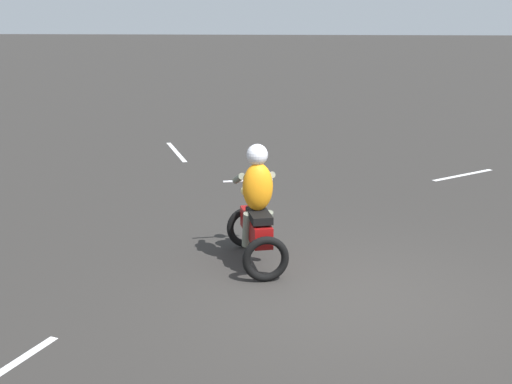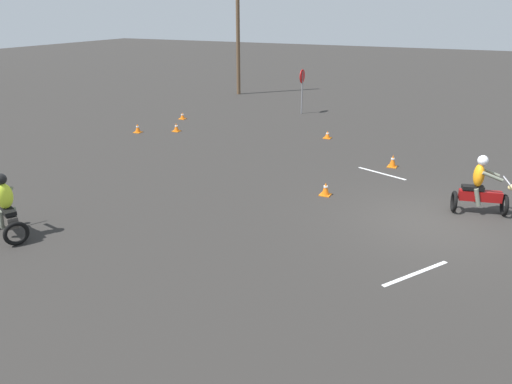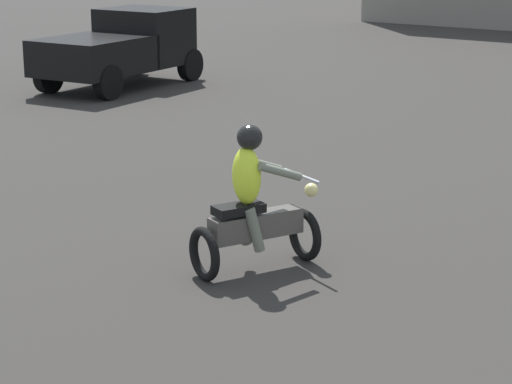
{
  "view_description": "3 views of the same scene",
  "coord_description": "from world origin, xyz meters",
  "px_view_note": "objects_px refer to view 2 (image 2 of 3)",
  "views": [
    {
      "loc": [
        0.74,
        7.97,
        3.49
      ],
      "look_at": [
        1.19,
        -1.07,
        1.0
      ],
      "focal_mm": 50.0,
      "sensor_mm": 36.0,
      "label": 1
    },
    {
      "loc": [
        -12.92,
        -1.07,
        5.38
      ],
      "look_at": [
        -2.13,
        4.14,
        0.9
      ],
      "focal_mm": 35.0,
      "sensor_mm": 36.0,
      "label": 2
    },
    {
      "loc": [
        0.53,
        0.71,
        3.79
      ],
      "look_at": [
        -5.44,
        9.34,
        0.9
      ],
      "focal_mm": 70.0,
      "sensor_mm": 36.0,
      "label": 3
    }
  ],
  "objects_px": {
    "motorcycle_rider_background": "(6,209)",
    "traffic_cone_near_right": "(176,128)",
    "stop_sign": "(302,82)",
    "utility_pole_near": "(238,27)",
    "traffic_cone_far_right": "(327,135)",
    "traffic_cone_far_center": "(393,161)",
    "traffic_cone_mid_center": "(138,128)",
    "traffic_cone_mid_left": "(182,116)",
    "traffic_cone_near_left": "(326,189)",
    "motorcycle_rider_foreground": "(480,189)"
  },
  "relations": [
    {
      "from": "motorcycle_rider_background",
      "to": "traffic_cone_near_right",
      "type": "relative_size",
      "value": 4.46
    },
    {
      "from": "stop_sign",
      "to": "utility_pole_near",
      "type": "relative_size",
      "value": 0.28
    },
    {
      "from": "traffic_cone_far_right",
      "to": "traffic_cone_far_center",
      "type": "height_order",
      "value": "traffic_cone_far_center"
    },
    {
      "from": "traffic_cone_mid_center",
      "to": "traffic_cone_mid_left",
      "type": "height_order",
      "value": "traffic_cone_mid_center"
    },
    {
      "from": "traffic_cone_near_left",
      "to": "traffic_cone_mid_center",
      "type": "xyz_separation_m",
      "value": [
        3.94,
        10.17,
        -0.0
      ]
    },
    {
      "from": "stop_sign",
      "to": "traffic_cone_far_right",
      "type": "xyz_separation_m",
      "value": [
        -4.49,
        -2.93,
        -1.48
      ]
    },
    {
      "from": "motorcycle_rider_foreground",
      "to": "traffic_cone_mid_left",
      "type": "distance_m",
      "value": 15.7
    },
    {
      "from": "traffic_cone_mid_center",
      "to": "traffic_cone_far_center",
      "type": "bearing_deg",
      "value": -90.99
    },
    {
      "from": "traffic_cone_near_left",
      "to": "stop_sign",
      "type": "bearing_deg",
      "value": 24.32
    },
    {
      "from": "motorcycle_rider_background",
      "to": "traffic_cone_far_center",
      "type": "distance_m",
      "value": 12.37
    },
    {
      "from": "motorcycle_rider_foreground",
      "to": "utility_pole_near",
      "type": "height_order",
      "value": "utility_pole_near"
    },
    {
      "from": "motorcycle_rider_background",
      "to": "traffic_cone_near_left",
      "type": "xyz_separation_m",
      "value": [
        6.16,
        -6.14,
        -0.53
      ]
    },
    {
      "from": "motorcycle_rider_background",
      "to": "traffic_cone_far_right",
      "type": "relative_size",
      "value": 5.19
    },
    {
      "from": "motorcycle_rider_background",
      "to": "traffic_cone_mid_center",
      "type": "height_order",
      "value": "motorcycle_rider_background"
    },
    {
      "from": "motorcycle_rider_foreground",
      "to": "stop_sign",
      "type": "bearing_deg",
      "value": -152.87
    },
    {
      "from": "traffic_cone_mid_left",
      "to": "utility_pole_near",
      "type": "height_order",
      "value": "utility_pole_near"
    },
    {
      "from": "traffic_cone_mid_center",
      "to": "traffic_cone_near_right",
      "type": "bearing_deg",
      "value": -56.94
    },
    {
      "from": "motorcycle_rider_foreground",
      "to": "traffic_cone_far_center",
      "type": "bearing_deg",
      "value": -151.66
    },
    {
      "from": "traffic_cone_near_left",
      "to": "traffic_cone_mid_left",
      "type": "bearing_deg",
      "value": 54.03
    },
    {
      "from": "stop_sign",
      "to": "traffic_cone_mid_left",
      "type": "height_order",
      "value": "stop_sign"
    },
    {
      "from": "stop_sign",
      "to": "traffic_cone_near_right",
      "type": "bearing_deg",
      "value": 149.61
    },
    {
      "from": "traffic_cone_mid_center",
      "to": "utility_pole_near",
      "type": "relative_size",
      "value": 0.05
    },
    {
      "from": "traffic_cone_mid_center",
      "to": "traffic_cone_far_right",
      "type": "bearing_deg",
      "value": -71.31
    },
    {
      "from": "traffic_cone_far_center",
      "to": "utility_pole_near",
      "type": "relative_size",
      "value": 0.05
    },
    {
      "from": "traffic_cone_near_left",
      "to": "utility_pole_near",
      "type": "relative_size",
      "value": 0.05
    },
    {
      "from": "motorcycle_rider_foreground",
      "to": "traffic_cone_mid_center",
      "type": "height_order",
      "value": "motorcycle_rider_foreground"
    },
    {
      "from": "traffic_cone_mid_left",
      "to": "traffic_cone_far_center",
      "type": "height_order",
      "value": "traffic_cone_far_center"
    },
    {
      "from": "traffic_cone_near_right",
      "to": "traffic_cone_far_right",
      "type": "height_order",
      "value": "traffic_cone_near_right"
    },
    {
      "from": "traffic_cone_near_left",
      "to": "traffic_cone_far_right",
      "type": "relative_size",
      "value": 1.28
    },
    {
      "from": "stop_sign",
      "to": "traffic_cone_far_center",
      "type": "xyz_separation_m",
      "value": [
        -7.42,
        -6.29,
        -1.42
      ]
    },
    {
      "from": "traffic_cone_near_left",
      "to": "traffic_cone_far_right",
      "type": "xyz_separation_m",
      "value": [
        6.66,
        2.12,
        -0.05
      ]
    },
    {
      "from": "traffic_cone_near_left",
      "to": "traffic_cone_mid_center",
      "type": "bearing_deg",
      "value": 68.83
    },
    {
      "from": "stop_sign",
      "to": "traffic_cone_near_left",
      "type": "xyz_separation_m",
      "value": [
        -11.16,
        -5.04,
        -1.44
      ]
    },
    {
      "from": "motorcycle_rider_foreground",
      "to": "stop_sign",
      "type": "distance_m",
      "value": 14.16
    },
    {
      "from": "traffic_cone_far_right",
      "to": "utility_pole_near",
      "type": "relative_size",
      "value": 0.04
    },
    {
      "from": "traffic_cone_far_right",
      "to": "utility_pole_near",
      "type": "xyz_separation_m",
      "value": [
        8.58,
        8.82,
        4.0
      ]
    },
    {
      "from": "traffic_cone_mid_center",
      "to": "motorcycle_rider_background",
      "type": "bearing_deg",
      "value": -158.23
    },
    {
      "from": "motorcycle_rider_foreground",
      "to": "utility_pole_near",
      "type": "relative_size",
      "value": 0.2
    },
    {
      "from": "motorcycle_rider_background",
      "to": "motorcycle_rider_foreground",
      "type": "bearing_deg",
      "value": -33.01
    },
    {
      "from": "traffic_cone_near_left",
      "to": "utility_pole_near",
      "type": "height_order",
      "value": "utility_pole_near"
    },
    {
      "from": "motorcycle_rider_background",
      "to": "traffic_cone_far_center",
      "type": "height_order",
      "value": "motorcycle_rider_background"
    },
    {
      "from": "traffic_cone_mid_left",
      "to": "utility_pole_near",
      "type": "relative_size",
      "value": 0.04
    },
    {
      "from": "motorcycle_rider_background",
      "to": "traffic_cone_mid_left",
      "type": "height_order",
      "value": "motorcycle_rider_background"
    },
    {
      "from": "motorcycle_rider_foreground",
      "to": "traffic_cone_mid_center",
      "type": "xyz_separation_m",
      "value": [
        3.47,
        14.37,
        -0.53
      ]
    },
    {
      "from": "utility_pole_near",
      "to": "stop_sign",
      "type": "bearing_deg",
      "value": -124.72
    },
    {
      "from": "traffic_cone_mid_center",
      "to": "traffic_cone_far_center",
      "type": "height_order",
      "value": "traffic_cone_far_center"
    },
    {
      "from": "traffic_cone_near_right",
      "to": "traffic_cone_far_right",
      "type": "bearing_deg",
      "value": -74.89
    },
    {
      "from": "motorcycle_rider_background",
      "to": "utility_pole_near",
      "type": "relative_size",
      "value": 0.2
    },
    {
      "from": "stop_sign",
      "to": "traffic_cone_mid_center",
      "type": "xyz_separation_m",
      "value": [
        -7.22,
        5.13,
        -1.44
      ]
    },
    {
      "from": "stop_sign",
      "to": "traffic_cone_far_center",
      "type": "relative_size",
      "value": 5.12
    }
  ]
}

